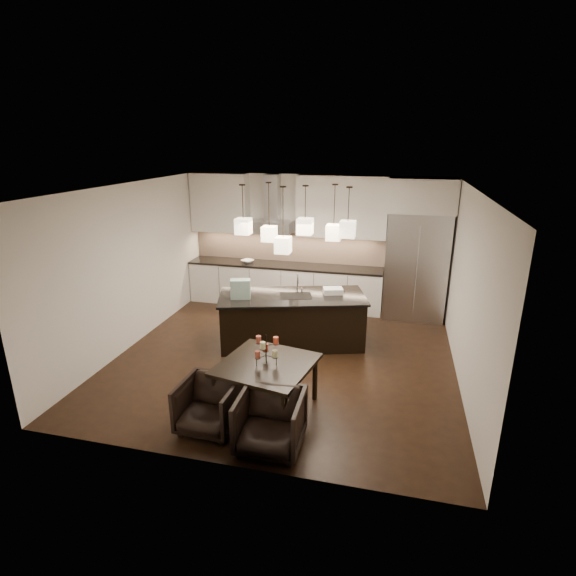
% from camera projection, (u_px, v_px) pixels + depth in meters
% --- Properties ---
extents(floor, '(5.50, 5.50, 0.02)m').
position_uv_depth(floor, '(285.00, 357.00, 7.59)').
color(floor, black).
rests_on(floor, ground).
extents(ceiling, '(5.50, 5.50, 0.02)m').
position_uv_depth(ceiling, '(285.00, 187.00, 6.71)').
color(ceiling, white).
rests_on(ceiling, wall_back).
extents(wall_back, '(5.50, 0.02, 2.80)m').
position_uv_depth(wall_back, '(316.00, 241.00, 9.69)').
color(wall_back, silver).
rests_on(wall_back, ground).
extents(wall_front, '(5.50, 0.02, 2.80)m').
position_uv_depth(wall_front, '(220.00, 353.00, 4.60)').
color(wall_front, silver).
rests_on(wall_front, ground).
extents(wall_left, '(0.02, 5.50, 2.80)m').
position_uv_depth(wall_left, '(131.00, 266.00, 7.77)').
color(wall_left, silver).
rests_on(wall_left, ground).
extents(wall_right, '(0.02, 5.50, 2.80)m').
position_uv_depth(wall_right, '(469.00, 290.00, 6.53)').
color(wall_right, silver).
rests_on(wall_right, ground).
extents(refrigerator, '(1.20, 0.72, 2.15)m').
position_uv_depth(refrigerator, '(416.00, 266.00, 8.97)').
color(refrigerator, '#B7B7BA').
rests_on(refrigerator, floor).
extents(fridge_panel, '(1.26, 0.72, 0.65)m').
position_uv_depth(fridge_panel, '(422.00, 195.00, 8.53)').
color(fridge_panel, silver).
rests_on(fridge_panel, refrigerator).
extents(lower_cabinets, '(4.21, 0.62, 0.88)m').
position_uv_depth(lower_cabinets, '(284.00, 285.00, 9.83)').
color(lower_cabinets, silver).
rests_on(lower_cabinets, floor).
extents(countertop, '(4.21, 0.66, 0.04)m').
position_uv_depth(countertop, '(284.00, 265.00, 9.69)').
color(countertop, black).
rests_on(countertop, lower_cabinets).
extents(backsplash, '(4.21, 0.02, 0.63)m').
position_uv_depth(backsplash, '(288.00, 247.00, 9.86)').
color(backsplash, tan).
rests_on(backsplash, countertop).
extents(upper_cab_left, '(1.25, 0.35, 1.25)m').
position_uv_depth(upper_cab_left, '(220.00, 203.00, 9.75)').
color(upper_cab_left, silver).
rests_on(upper_cab_left, wall_back).
extents(upper_cab_right, '(1.85, 0.35, 1.25)m').
position_uv_depth(upper_cab_right, '(342.00, 207.00, 9.15)').
color(upper_cab_right, silver).
rests_on(upper_cab_right, wall_back).
extents(hood_canopy, '(0.90, 0.52, 0.24)m').
position_uv_depth(hood_canopy, '(271.00, 227.00, 9.54)').
color(hood_canopy, '#B7B7BA').
rests_on(hood_canopy, wall_back).
extents(hood_chimney, '(0.30, 0.28, 0.96)m').
position_uv_depth(hood_chimney, '(272.00, 197.00, 9.46)').
color(hood_chimney, '#B7B7BA').
rests_on(hood_chimney, hood_canopy).
extents(fruit_bowl, '(0.34, 0.34, 0.06)m').
position_uv_depth(fruit_bowl, '(248.00, 261.00, 9.81)').
color(fruit_bowl, silver).
rests_on(fruit_bowl, countertop).
extents(island_body, '(2.63, 1.64, 0.86)m').
position_uv_depth(island_body, '(292.00, 321.00, 7.95)').
color(island_body, black).
rests_on(island_body, floor).
extents(island_top, '(2.73, 1.74, 0.04)m').
position_uv_depth(island_top, '(292.00, 297.00, 7.81)').
color(island_top, black).
rests_on(island_top, island_body).
extents(faucet, '(0.16, 0.25, 0.37)m').
position_uv_depth(faucet, '(297.00, 284.00, 7.84)').
color(faucet, silver).
rests_on(faucet, island_top).
extents(tote_bag, '(0.37, 0.26, 0.33)m').
position_uv_depth(tote_bag, '(240.00, 289.00, 7.62)').
color(tote_bag, '#20553F').
rests_on(tote_bag, island_top).
extents(food_container, '(0.39, 0.32, 0.10)m').
position_uv_depth(food_container, '(333.00, 291.00, 7.90)').
color(food_container, silver).
rests_on(food_container, island_top).
extents(dining_table, '(1.35, 1.35, 0.69)m').
position_uv_depth(dining_table, '(267.00, 386.00, 6.00)').
color(dining_table, black).
rests_on(dining_table, floor).
extents(candelabra, '(0.39, 0.39, 0.41)m').
position_uv_depth(candelabra, '(266.00, 349.00, 5.83)').
color(candelabra, black).
rests_on(candelabra, dining_table).
extents(candle_a, '(0.08, 0.08, 0.09)m').
position_uv_depth(candle_a, '(275.00, 354.00, 5.79)').
color(candle_a, beige).
rests_on(candle_a, candelabra).
extents(candle_b, '(0.08, 0.08, 0.09)m').
position_uv_depth(candle_b, '(266.00, 347.00, 5.96)').
color(candle_b, '#DA4A2D').
rests_on(candle_b, candelabra).
extents(candle_c, '(0.08, 0.08, 0.09)m').
position_uv_depth(candle_c, '(258.00, 354.00, 5.77)').
color(candle_c, '#AD4C39').
rests_on(candle_c, candelabra).
extents(candle_d, '(0.08, 0.08, 0.09)m').
position_uv_depth(candle_d, '(276.00, 340.00, 5.83)').
color(candle_d, '#DA4A2D').
rests_on(candle_d, candelabra).
extents(candle_e, '(0.08, 0.08, 0.09)m').
position_uv_depth(candle_e, '(259.00, 339.00, 5.86)').
color(candle_e, '#AD4C39').
rests_on(candle_e, candelabra).
extents(candle_f, '(0.08, 0.08, 0.09)m').
position_uv_depth(candle_f, '(263.00, 345.00, 5.69)').
color(candle_f, beige).
rests_on(candle_f, candelabra).
extents(armchair_left, '(0.73, 0.75, 0.66)m').
position_uv_depth(armchair_left, '(209.00, 406.00, 5.60)').
color(armchair_left, black).
rests_on(armchair_left, floor).
extents(armchair_right, '(0.76, 0.78, 0.70)m').
position_uv_depth(armchair_right, '(270.00, 422.00, 5.24)').
color(armchair_right, black).
rests_on(armchair_right, floor).
extents(pendant_a, '(0.24, 0.24, 0.26)m').
position_uv_depth(pendant_a, '(243.00, 226.00, 7.42)').
color(pendant_a, beige).
rests_on(pendant_a, ceiling).
extents(pendant_b, '(0.24, 0.24, 0.26)m').
position_uv_depth(pendant_b, '(269.00, 234.00, 7.87)').
color(pendant_b, beige).
rests_on(pendant_b, ceiling).
extents(pendant_c, '(0.24, 0.24, 0.26)m').
position_uv_depth(pendant_c, '(305.00, 226.00, 7.27)').
color(pendant_c, beige).
rests_on(pendant_c, ceiling).
extents(pendant_d, '(0.24, 0.24, 0.26)m').
position_uv_depth(pendant_d, '(334.00, 232.00, 7.51)').
color(pendant_d, beige).
rests_on(pendant_d, ceiling).
extents(pendant_e, '(0.24, 0.24, 0.26)m').
position_uv_depth(pendant_e, '(348.00, 229.00, 7.06)').
color(pendant_e, beige).
rests_on(pendant_e, ceiling).
extents(pendant_f, '(0.24, 0.24, 0.26)m').
position_uv_depth(pendant_f, '(283.00, 245.00, 7.22)').
color(pendant_f, beige).
rests_on(pendant_f, ceiling).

